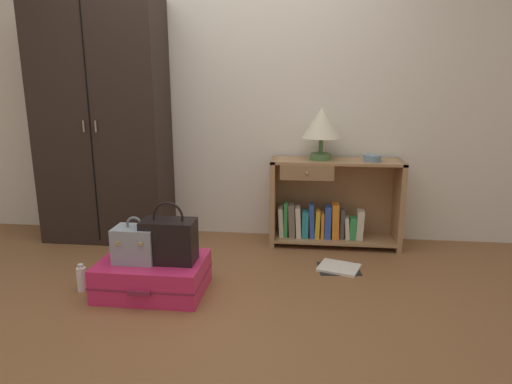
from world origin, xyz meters
The scene contains 11 objects.
ground_plane centered at (0.00, 0.00, 0.00)m, with size 9.00×9.00×0.00m, color brown.
back_wall centered at (0.00, 1.50, 1.30)m, with size 6.40×0.10×2.60m, color silver.
wardrobe centered at (-1.07, 1.20, 1.00)m, with size 1.05×0.47×2.00m.
bookshelf centered at (0.83, 1.26, 0.33)m, with size 1.06×0.36×0.72m.
table_lamp centered at (0.74, 1.25, 1.00)m, with size 0.31×0.31×0.42m.
bowl centered at (1.15, 1.22, 0.75)m, with size 0.14×0.14×0.05m, color slate.
suitcase_large centered at (-0.34, 0.21, 0.11)m, with size 0.68×0.51×0.22m.
train_case centered at (-0.43, 0.17, 0.34)m, with size 0.26×0.19×0.30m.
handbag centered at (-0.22, 0.20, 0.36)m, with size 0.34×0.19×0.39m.
bottle centered at (-0.81, 0.16, 0.09)m, with size 0.06×0.06×0.19m.
open_book_on_floor centered at (0.89, 0.72, 0.01)m, with size 0.34×0.31×0.02m.
Camera 1 is at (0.64, -2.41, 1.33)m, focal length 31.54 mm.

